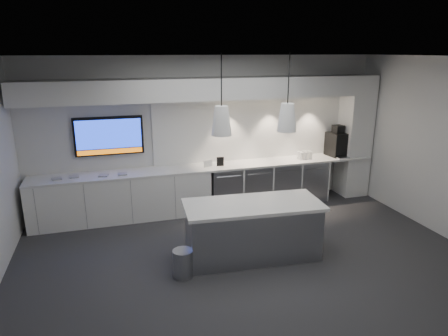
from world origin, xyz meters
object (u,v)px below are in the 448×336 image
object	(u,v)px
wall_tv	(109,136)
bin	(183,263)
island	(253,230)
coffee_machine	(337,143)

from	to	relation	value
wall_tv	bin	distance (m)	3.06
island	bin	bearing A→B (deg)	-162.36
bin	coffee_machine	xyz separation A→B (m)	(3.83, 2.36, 0.97)
wall_tv	coffee_machine	bearing A→B (deg)	-3.02
wall_tv	island	bearing A→B (deg)	-49.40
bin	wall_tv	bearing A→B (deg)	108.20
wall_tv	coffee_machine	size ratio (longest dim) A/B	1.89
wall_tv	coffee_machine	distance (m)	4.71
wall_tv	bin	size ratio (longest dim) A/B	3.10
wall_tv	bin	bearing A→B (deg)	-71.80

